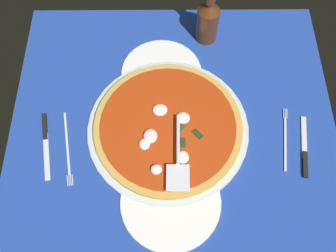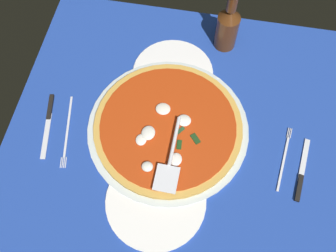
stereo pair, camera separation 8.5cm
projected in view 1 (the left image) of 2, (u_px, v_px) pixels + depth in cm
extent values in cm
cube|color=#1F3F9D|center=(173.00, 136.00, 106.01)|extent=(91.57, 91.57, 0.80)
cylinder|color=silver|center=(168.00, 129.00, 105.91)|extent=(45.02, 45.02, 1.16)
cylinder|color=white|center=(171.00, 202.00, 96.72)|extent=(25.84, 25.84, 1.00)
cylinder|color=white|center=(161.00, 73.00, 114.34)|extent=(24.21, 24.21, 1.00)
cylinder|color=gold|center=(168.00, 127.00, 104.81)|extent=(41.31, 41.31, 1.31)
cylinder|color=#B2350E|center=(168.00, 125.00, 104.08)|extent=(37.75, 37.75, 0.30)
ellipsoid|color=white|center=(160.00, 110.00, 105.48)|extent=(3.79, 4.17, 1.01)
ellipsoid|color=white|center=(183.00, 118.00, 104.32)|extent=(3.66, 3.90, 1.10)
ellipsoid|color=white|center=(145.00, 144.00, 100.95)|extent=(3.42, 2.93, 0.86)
ellipsoid|color=silver|center=(150.00, 136.00, 101.75)|extent=(4.35, 3.76, 1.29)
ellipsoid|color=silver|center=(183.00, 157.00, 99.26)|extent=(3.71, 3.20, 0.82)
ellipsoid|color=silver|center=(156.00, 169.00, 97.52)|extent=(2.85, 3.05, 1.31)
cube|color=#1B3B17|center=(198.00, 134.00, 102.57)|extent=(3.38, 3.21, 0.30)
cube|color=#224728|center=(181.00, 128.00, 103.36)|extent=(2.56, 2.27, 0.30)
cube|color=#193E17|center=(183.00, 142.00, 101.46)|extent=(2.74, 1.46, 0.30)
cube|color=silver|center=(178.00, 178.00, 95.66)|extent=(7.25, 6.10, 0.30)
cylinder|color=silver|center=(178.00, 139.00, 100.05)|extent=(14.03, 1.28, 1.00)
cube|color=white|center=(294.00, 146.00, 103.90)|extent=(17.88, 13.63, 0.60)
cube|color=silver|center=(285.00, 144.00, 103.68)|extent=(16.02, 2.84, 0.25)
cube|color=silver|center=(287.00, 114.00, 107.86)|extent=(3.00, 0.64, 0.25)
cube|color=silver|center=(285.00, 113.00, 107.88)|extent=(3.00, 0.64, 0.25)
cube|color=silver|center=(284.00, 113.00, 107.91)|extent=(3.00, 0.64, 0.25)
cube|color=black|center=(305.00, 164.00, 100.70)|extent=(7.43, 2.21, 0.80)
cube|color=silver|center=(304.00, 137.00, 104.58)|extent=(12.90, 3.18, 0.25)
cube|color=white|center=(57.00, 145.00, 103.97)|extent=(22.44, 16.23, 0.60)
cube|color=silver|center=(67.00, 143.00, 103.83)|extent=(18.76, 4.05, 0.25)
cube|color=silver|center=(67.00, 181.00, 98.98)|extent=(2.99, 0.76, 0.25)
cube|color=silver|center=(69.00, 180.00, 99.01)|extent=(2.99, 0.76, 0.25)
cube|color=silver|center=(71.00, 180.00, 99.05)|extent=(2.99, 0.76, 0.25)
cube|color=silver|center=(73.00, 180.00, 99.09)|extent=(2.99, 0.76, 0.25)
cube|color=black|center=(45.00, 126.00, 105.72)|extent=(8.07, 2.63, 0.80)
cube|color=silver|center=(47.00, 156.00, 102.04)|extent=(13.99, 3.92, 0.25)
cylinder|color=#4E2912|center=(207.00, 25.00, 115.52)|extent=(6.78, 6.78, 12.13)
cone|color=#4E2912|center=(209.00, 7.00, 108.71)|extent=(6.78, 6.78, 3.08)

